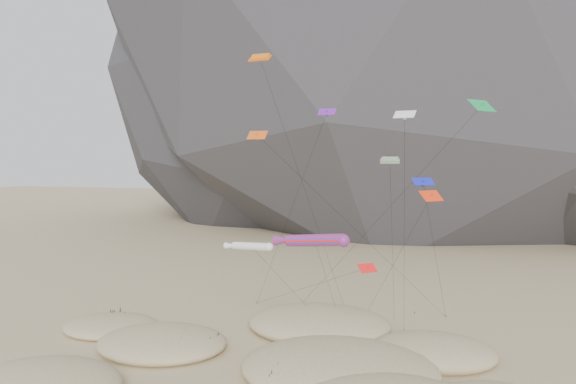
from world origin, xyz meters
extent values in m
ellipsoid|color=black|center=(8.00, 115.00, 60.00)|extent=(191.54, 147.29, 156.00)
ellipsoid|color=#2B2B30|center=(-37.00, 123.00, 44.00)|extent=(136.20, 127.83, 116.00)
ellipsoid|color=#CCB789|center=(-13.66, 7.04, 0.58)|extent=(13.06, 11.10, 2.58)
ellipsoid|color=#CCB789|center=(4.54, 4.84, 0.77)|extent=(17.17, 14.60, 3.44)
ellipsoid|color=#CCB789|center=(-0.18, 17.28, 0.70)|extent=(15.71, 13.36, 3.11)
ellipsoid|color=#CCB789|center=(12.12, 12.03, 0.61)|extent=(11.62, 9.88, 2.71)
ellipsoid|color=#CCB789|center=(-22.03, 10.85, 0.42)|extent=(10.57, 8.99, 1.86)
ellipsoid|color=black|center=(-17.70, -4.80, 0.90)|extent=(2.88, 2.46, 0.86)
ellipsoid|color=black|center=(-11.84, 6.68, 0.80)|extent=(2.53, 2.16, 0.76)
ellipsoid|color=black|center=(-9.55, 8.20, 0.70)|extent=(2.41, 2.06, 0.72)
ellipsoid|color=black|center=(4.05, 4.90, 1.10)|extent=(3.83, 3.28, 1.15)
ellipsoid|color=black|center=(6.92, 7.28, 1.00)|extent=(2.78, 2.38, 0.83)
ellipsoid|color=black|center=(1.22, 0.62, 0.90)|extent=(2.76, 2.36, 0.83)
ellipsoid|color=black|center=(-1.65, 15.51, 1.00)|extent=(2.95, 2.53, 0.89)
ellipsoid|color=black|center=(1.20, 15.37, 0.90)|extent=(2.22, 1.90, 0.66)
ellipsoid|color=black|center=(14.35, 14.26, 0.70)|extent=(2.36, 2.02, 0.71)
ellipsoid|color=black|center=(11.78, 12.76, 0.60)|extent=(1.90, 1.62, 0.57)
ellipsoid|color=black|center=(-22.33, 13.40, 0.50)|extent=(2.38, 2.04, 0.71)
ellipsoid|color=black|center=(-20.58, 10.24, 0.40)|extent=(2.12, 1.81, 0.64)
cylinder|color=#3F2D1E|center=(-4.65, 22.32, 0.15)|extent=(0.08, 0.08, 0.30)
cylinder|color=#3F2D1E|center=(-1.14, 21.57, 0.15)|extent=(0.08, 0.08, 0.30)
cylinder|color=#3F2D1E|center=(3.86, 22.30, 0.15)|extent=(0.08, 0.08, 0.30)
cylinder|color=#3F2D1E|center=(9.42, 26.62, 0.15)|extent=(0.08, 0.08, 0.30)
cylinder|color=#3F2D1E|center=(8.78, 19.34, 0.15)|extent=(0.08, 0.08, 0.30)
cylinder|color=#3F2D1E|center=(-3.73, 24.42, 0.15)|extent=(0.08, 0.08, 0.30)
cylinder|color=#3F2D1E|center=(13.06, 26.11, 0.15)|extent=(0.08, 0.08, 0.30)
cylinder|color=#3F2D1E|center=(-10.37, 25.65, 0.15)|extent=(0.08, 0.08, 0.30)
cylinder|color=red|center=(1.65, 7.66, 11.34)|extent=(6.13, 3.17, 1.73)
sphere|color=red|center=(4.49, 6.61, 11.58)|extent=(1.16, 1.16, 1.16)
cone|color=red|center=(-1.47, 8.82, 11.03)|extent=(2.70, 1.81, 1.25)
cylinder|color=black|center=(1.44, 14.65, 5.67)|extent=(0.46, 13.99, 11.35)
cylinder|color=white|center=(-5.16, 9.50, 10.19)|extent=(4.64, 2.55, 1.08)
sphere|color=white|center=(-3.01, 8.57, 10.37)|extent=(0.79, 0.79, 0.79)
cone|color=white|center=(-7.53, 10.51, 9.95)|extent=(2.03, 1.38, 0.80)
cylinder|color=black|center=(-3.17, 15.43, 5.09)|extent=(4.01, 11.90, 10.21)
cube|color=orange|center=(-6.50, 16.08, 29.41)|extent=(2.55, 1.32, 0.73)
cube|color=orange|center=(-6.50, 16.08, 29.60)|extent=(2.16, 1.05, 0.71)
cylinder|color=black|center=(-3.03, 22.18, 14.71)|extent=(6.98, 12.23, 29.42)
cube|color=#DF5017|center=(7.56, 14.73, 18.46)|extent=(1.95, 0.94, 0.55)
cube|color=#DF5017|center=(7.56, 14.73, 18.64)|extent=(1.66, 0.76, 0.54)
cylinder|color=black|center=(7.42, 19.37, 9.23)|extent=(0.29, 9.30, 18.47)
cube|color=#161EC0|center=(11.04, 9.73, 16.70)|extent=(2.08, 1.64, 0.65)
cube|color=#161EC0|center=(11.04, 9.73, 16.55)|extent=(0.27, 0.25, 0.64)
cylinder|color=black|center=(12.05, 17.92, 8.37)|extent=(2.05, 16.40, 16.66)
cube|color=red|center=(6.47, 7.59, 9.08)|extent=(1.77, 1.73, 0.69)
cube|color=red|center=(6.47, 7.59, 8.93)|extent=(0.30, 0.30, 0.56)
cylinder|color=black|center=(-1.95, 16.62, 4.57)|extent=(16.87, 18.08, 9.05)
cube|color=#D75114|center=(-3.78, 7.54, 20.88)|extent=(1.88, 0.97, 0.82)
cube|color=#D75114|center=(-3.78, 7.54, 20.73)|extent=(0.24, 0.31, 0.60)
cylinder|color=black|center=(4.64, 16.83, 10.47)|extent=(16.87, 18.60, 20.85)
cube|color=#17954B|center=(15.90, 10.99, 23.38)|extent=(2.58, 2.78, 1.12)
cube|color=#17954B|center=(15.90, 10.99, 23.23)|extent=(0.49, 0.48, 0.85)
cylinder|color=black|center=(5.62, 16.66, 11.72)|extent=(20.58, 11.36, 23.35)
cube|color=white|center=(9.14, 12.26, 22.85)|extent=(2.12, 1.34, 0.75)
cube|color=white|center=(9.14, 12.26, 22.70)|extent=(0.27, 0.26, 0.68)
cylinder|color=black|center=(8.96, 15.80, 11.45)|extent=(0.39, 7.11, 22.81)
cube|color=#FF320D|center=(11.87, 6.82, 15.63)|extent=(2.06, 2.11, 0.87)
cube|color=#FF320D|center=(11.87, 6.82, 15.48)|extent=(0.39, 0.38, 0.66)
cylinder|color=black|center=(7.87, 14.56, 7.84)|extent=(8.04, 15.50, 15.60)
cube|color=#6C1CA4|center=(1.88, 11.56, 23.19)|extent=(1.72, 0.91, 0.70)
cube|color=#6C1CA4|center=(1.88, 11.56, 23.04)|extent=(0.21, 0.24, 0.57)
cylinder|color=black|center=(-4.25, 18.61, 11.62)|extent=(12.28, 14.12, 23.16)
camera|label=1|loc=(13.65, -41.37, 18.96)|focal=35.00mm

